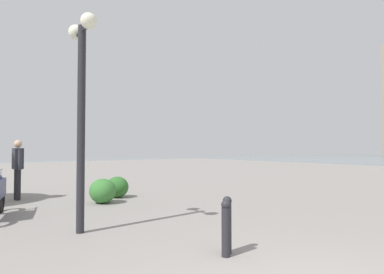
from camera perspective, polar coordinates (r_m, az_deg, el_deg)
name	(u,v)px	position (r m, az deg, el deg)	size (l,w,h in m)	color
lamppost	(82,88)	(6.38, -18.06, 7.76)	(0.98, 0.28, 3.79)	#232328
pedestrian	(18,165)	(10.96, -27.22, -4.22)	(0.62, 0.26, 1.71)	black
bollard_near	(226,227)	(4.84, 5.70, -14.81)	(0.13, 0.13, 0.77)	#232328
bollard_mid	(227,223)	(4.99, 5.94, -14.22)	(0.13, 0.13, 0.80)	#232328
shrub_low	(117,187)	(10.51, -12.46, -8.20)	(0.74, 0.66, 0.62)	#2D6628
shrub_round	(103,191)	(9.52, -14.76, -8.75)	(0.78, 0.70, 0.66)	#387533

